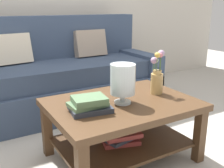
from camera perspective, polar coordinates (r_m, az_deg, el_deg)
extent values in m
plane|color=#B7B2A8|center=(2.52, -1.74, -11.32)|extent=(10.00, 10.00, 0.00)
cube|color=#384760|center=(3.14, -10.03, -2.27)|extent=(2.20, 0.90, 0.36)
cube|color=#324057|center=(3.04, -10.09, 2.58)|extent=(1.96, 0.74, 0.20)
cube|color=#384760|center=(3.35, -12.62, 8.06)|extent=(2.20, 0.20, 0.70)
cube|color=#384760|center=(3.56, 5.09, 2.15)|extent=(0.20, 0.90, 0.60)
cube|color=beige|center=(3.09, -20.60, 6.94)|extent=(0.42, 0.24, 0.34)
cube|color=gray|center=(3.38, -4.70, 8.64)|extent=(0.41, 0.20, 0.34)
cube|color=#4C331E|center=(2.04, 2.14, -4.41)|extent=(1.09, 0.80, 0.05)
cube|color=#4C331E|center=(2.20, 18.18, -10.44)|extent=(0.07, 0.07, 0.43)
cube|color=#4C331E|center=(2.24, -13.69, -9.55)|extent=(0.07, 0.07, 0.43)
cube|color=#4C331E|center=(2.65, 7.11, -4.99)|extent=(0.07, 0.07, 0.43)
cube|color=#4C331E|center=(2.17, 2.05, -12.10)|extent=(0.97, 0.68, 0.02)
cube|color=#993833|center=(2.13, 1.74, -11.78)|extent=(0.33, 0.27, 0.03)
cube|color=#2D333D|center=(2.11, 1.73, -11.02)|extent=(0.32, 0.25, 0.03)
cube|color=#993833|center=(2.09, 2.00, -10.47)|extent=(0.31, 0.24, 0.03)
cube|color=#2D333D|center=(1.85, -4.72, -5.19)|extent=(0.31, 0.26, 0.04)
cube|color=#51704C|center=(1.84, -5.21, -4.34)|extent=(0.26, 0.18, 0.03)
cube|color=#51704C|center=(1.82, -4.87, -3.41)|extent=(0.24, 0.21, 0.04)
cylinder|color=silver|center=(1.99, 2.26, -3.89)|extent=(0.13, 0.13, 0.02)
cylinder|color=silver|center=(1.98, 2.27, -2.88)|extent=(0.04, 0.04, 0.06)
cylinder|color=silver|center=(1.94, 2.32, 1.05)|extent=(0.18, 0.18, 0.22)
sphere|color=#2D333D|center=(1.94, 1.61, -0.56)|extent=(0.06, 0.06, 0.06)
sphere|color=#993833|center=(1.98, 2.76, -0.30)|extent=(0.05, 0.05, 0.05)
cylinder|color=tan|center=(2.22, 9.51, 0.07)|extent=(0.10, 0.10, 0.17)
cylinder|color=tan|center=(2.19, 9.63, 2.53)|extent=(0.07, 0.07, 0.03)
cylinder|color=#426638|center=(2.19, 10.34, 4.48)|extent=(0.01, 0.01, 0.12)
sphere|color=#B28CB7|center=(2.18, 10.44, 6.42)|extent=(0.06, 0.06, 0.06)
cylinder|color=#426638|center=(2.21, 9.23, 3.88)|extent=(0.01, 0.01, 0.06)
sphere|color=silver|center=(2.20, 9.29, 5.02)|extent=(0.05, 0.05, 0.05)
cylinder|color=#426638|center=(2.18, 8.88, 3.77)|extent=(0.01, 0.01, 0.06)
sphere|color=#B28CB7|center=(2.17, 8.93, 5.00)|extent=(0.05, 0.05, 0.05)
cylinder|color=#426638|center=(2.16, 9.57, 4.27)|extent=(0.01, 0.01, 0.11)
sphere|color=gold|center=(2.14, 9.66, 6.11)|extent=(0.05, 0.05, 0.05)
cylinder|color=#426638|center=(2.17, 10.18, 4.30)|extent=(0.01, 0.01, 0.11)
sphere|color=#C66B7A|center=(2.16, 10.27, 6.08)|extent=(0.04, 0.04, 0.04)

